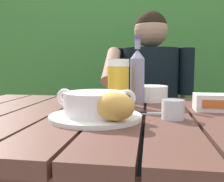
% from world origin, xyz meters
% --- Properties ---
extents(dining_table, '(1.28, 0.81, 0.77)m').
position_xyz_m(dining_table, '(0.00, 0.00, 0.67)').
color(dining_table, brown).
rests_on(dining_table, ground_plane).
extents(hedge_backdrop, '(3.38, 0.86, 2.99)m').
position_xyz_m(hedge_backdrop, '(0.08, 1.84, 1.29)').
color(hedge_backdrop, '#366E2F').
rests_on(hedge_backdrop, ground_plane).
extents(chair_near_diner, '(0.49, 0.46, 0.97)m').
position_xyz_m(chair_near_diner, '(0.09, 0.84, 0.48)').
color(chair_near_diner, '#5C2930').
rests_on(chair_near_diner, ground_plane).
extents(person_eating, '(0.48, 0.47, 1.23)m').
position_xyz_m(person_eating, '(0.09, 0.65, 0.72)').
color(person_eating, black).
rests_on(person_eating, ground_plane).
extents(serving_plate, '(0.27, 0.27, 0.01)m').
position_xyz_m(serving_plate, '(-0.07, -0.08, 0.78)').
color(serving_plate, white).
rests_on(serving_plate, dining_table).
extents(soup_bowl, '(0.23, 0.18, 0.07)m').
position_xyz_m(soup_bowl, '(-0.07, -0.08, 0.82)').
color(soup_bowl, white).
rests_on(soup_bowl, serving_plate).
extents(bread_roll, '(0.12, 0.10, 0.07)m').
position_xyz_m(bread_roll, '(-0.00, -0.15, 0.82)').
color(bread_roll, gold).
rests_on(bread_roll, serving_plate).
extents(beer_glass, '(0.08, 0.08, 0.18)m').
position_xyz_m(beer_glass, '(-0.03, 0.16, 0.86)').
color(beer_glass, gold).
rests_on(beer_glass, dining_table).
extents(beer_bottle, '(0.06, 0.06, 0.26)m').
position_xyz_m(beer_bottle, '(0.04, 0.23, 0.88)').
color(beer_bottle, gray).
rests_on(beer_bottle, dining_table).
extents(water_glass_small, '(0.06, 0.06, 0.06)m').
position_xyz_m(water_glass_small, '(0.15, -0.05, 0.80)').
color(water_glass_small, silver).
rests_on(water_glass_small, dining_table).
extents(butter_tub, '(0.11, 0.09, 0.06)m').
position_xyz_m(butter_tub, '(0.29, 0.10, 0.80)').
color(butter_tub, white).
rests_on(butter_tub, dining_table).
extents(table_knife, '(0.15, 0.04, 0.01)m').
position_xyz_m(table_knife, '(0.08, 0.00, 0.78)').
color(table_knife, silver).
rests_on(table_knife, dining_table).
extents(diner_bowl, '(0.15, 0.15, 0.06)m').
position_xyz_m(diner_bowl, '(0.09, 0.30, 0.80)').
color(diner_bowl, white).
rests_on(diner_bowl, dining_table).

